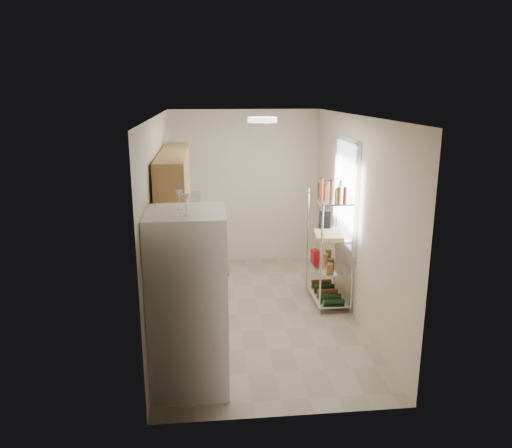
# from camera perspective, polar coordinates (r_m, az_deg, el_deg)

# --- Properties ---
(room) EXTENTS (2.52, 4.42, 2.62)m
(room) POSITION_cam_1_polar(r_m,az_deg,el_deg) (6.36, 0.37, 0.49)
(room) COLOR #B0A18E
(room) RESTS_ON ground
(counter_run) EXTENTS (0.63, 3.51, 0.90)m
(counter_run) POSITION_cam_1_polar(r_m,az_deg,el_deg) (7.00, -7.56, -5.53)
(counter_run) COLOR #AA7B48
(counter_run) RESTS_ON ground
(upper_cabinets) EXTENTS (0.33, 2.20, 0.72)m
(upper_cabinets) POSITION_cam_1_polar(r_m,az_deg,el_deg) (6.33, -9.30, 4.93)
(upper_cabinets) COLOR #AA7B48
(upper_cabinets) RESTS_ON room
(range_hood) EXTENTS (0.50, 0.60, 0.12)m
(range_hood) POSITION_cam_1_polar(r_m,az_deg,el_deg) (7.19, -8.38, 2.76)
(range_hood) COLOR #B7BABC
(range_hood) RESTS_ON room
(window) EXTENTS (0.06, 1.00, 1.46)m
(window) POSITION_cam_1_polar(r_m,az_deg,el_deg) (6.88, 10.27, 3.49)
(window) COLOR white
(window) RESTS_ON room
(bakers_rack) EXTENTS (0.45, 0.90, 1.73)m
(bakers_rack) POSITION_cam_1_polar(r_m,az_deg,el_deg) (6.87, 8.46, -0.23)
(bakers_rack) COLOR silver
(bakers_rack) RESTS_ON ground
(ceiling_dome) EXTENTS (0.34, 0.34, 0.05)m
(ceiling_dome) POSITION_cam_1_polar(r_m,az_deg,el_deg) (5.87, 0.72, 11.83)
(ceiling_dome) COLOR white
(ceiling_dome) RESTS_ON room
(refrigerator) EXTENTS (0.75, 0.75, 1.81)m
(refrigerator) POSITION_cam_1_polar(r_m,az_deg,el_deg) (4.96, -7.73, -8.78)
(refrigerator) COLOR white
(refrigerator) RESTS_ON ground
(wine_glass_a) EXTENTS (0.07, 0.07, 0.19)m
(wine_glass_a) POSITION_cam_1_polar(r_m,az_deg,el_deg) (4.72, -8.77, 2.73)
(wine_glass_a) COLOR silver
(wine_glass_a) RESTS_ON refrigerator
(wine_glass_b) EXTENTS (0.07, 0.07, 0.20)m
(wine_glass_b) POSITION_cam_1_polar(r_m,az_deg,el_deg) (4.48, -7.98, 2.17)
(wine_glass_b) COLOR silver
(wine_glass_b) RESTS_ON refrigerator
(rice_cooker) EXTENTS (0.29, 0.29, 0.23)m
(rice_cooker) POSITION_cam_1_polar(r_m,az_deg,el_deg) (6.91, -8.32, -0.92)
(rice_cooker) COLOR white
(rice_cooker) RESTS_ON counter_run
(frying_pan_large) EXTENTS (0.32, 0.32, 0.05)m
(frying_pan_large) POSITION_cam_1_polar(r_m,az_deg,el_deg) (7.40, -7.78, -0.58)
(frying_pan_large) COLOR black
(frying_pan_large) RESTS_ON counter_run
(frying_pan_small) EXTENTS (0.26, 0.26, 0.04)m
(frying_pan_small) POSITION_cam_1_polar(r_m,az_deg,el_deg) (7.22, -8.00, -1.01)
(frying_pan_small) COLOR black
(frying_pan_small) RESTS_ON counter_run
(cutting_board) EXTENTS (0.42, 0.51, 0.03)m
(cutting_board) POSITION_cam_1_polar(r_m,az_deg,el_deg) (6.75, 8.32, -1.21)
(cutting_board) COLOR tan
(cutting_board) RESTS_ON bakers_rack
(espresso_machine) EXTENTS (0.20, 0.26, 0.27)m
(espresso_machine) POSITION_cam_1_polar(r_m,az_deg,el_deg) (7.17, 7.83, 0.77)
(espresso_machine) COLOR black
(espresso_machine) RESTS_ON bakers_rack
(storage_bag) EXTENTS (0.11, 0.14, 0.14)m
(storage_bag) POSITION_cam_1_polar(r_m,az_deg,el_deg) (7.18, 6.77, -3.47)
(storage_bag) COLOR #B31617
(storage_bag) RESTS_ON bakers_rack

